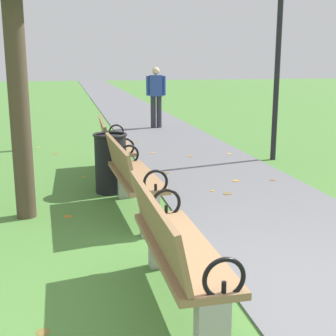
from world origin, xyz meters
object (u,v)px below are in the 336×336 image
Objects in this scene: park_bench_1 at (174,248)px; pedestrian_walking at (156,94)px; park_bench_3 at (114,145)px; lamp_post at (279,32)px; park_bench_2 at (132,176)px; trash_bin at (111,163)px.

pedestrian_walking is (1.68, 9.44, 0.44)m from park_bench_1.
lamp_post is (3.04, 0.56, 1.82)m from park_bench_3.
park_bench_2 is 2.08m from park_bench_3.
lamp_post is (1.36, -4.54, 1.38)m from pedestrian_walking.
park_bench_1 is 0.99× the size of pedestrian_walking.
pedestrian_walking is (1.68, 7.18, 0.44)m from park_bench_2.
park_bench_1 is at bearing -121.85° from lamp_post.
park_bench_3 is 1.03m from trash_bin.
park_bench_1 and park_bench_2 have the same top height.
park_bench_1 reaches higher than trash_bin.
park_bench_2 is 1.93× the size of trash_bin.
park_bench_2 reaches higher than trash_bin.
pedestrian_walking reaches higher than park_bench_3.
park_bench_2 is 1.01× the size of park_bench_3.
park_bench_2 is 0.47× the size of lamp_post.
park_bench_1 is at bearing -90.00° from park_bench_2.
lamp_post is (3.04, 4.90, 1.82)m from park_bench_1.
park_bench_1 is 1.91× the size of trash_bin.
pedestrian_walking is at bearing 76.82° from park_bench_2.
pedestrian_walking is 4.94m from lamp_post.
pedestrian_walking reaches higher than park_bench_2.
park_bench_3 is at bearing 90.00° from park_bench_2.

